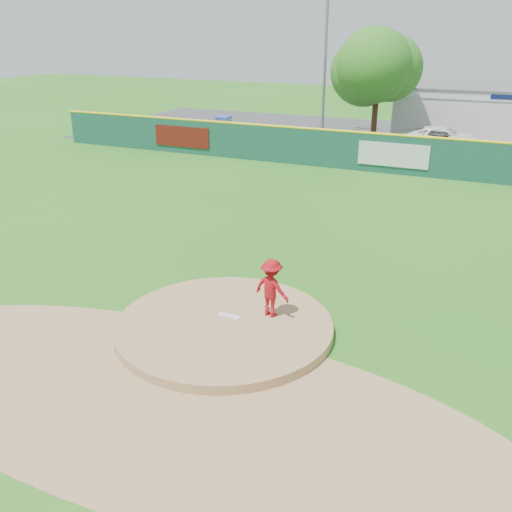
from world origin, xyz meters
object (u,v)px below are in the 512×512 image
at_px(pitcher, 272,288).
at_px(light_pole_left, 326,42).
at_px(van, 442,139).
at_px(deciduous_tree, 378,70).
at_px(playground_slide, 223,126).

xyz_separation_m(pitcher, light_pole_left, (-6.95, 26.17, 5.03)).
distance_m(pitcher, van, 24.25).
bearing_deg(pitcher, deciduous_tree, -68.36).
height_order(playground_slide, light_pole_left, light_pole_left).
relative_size(pitcher, light_pole_left, 0.14).
distance_m(pitcher, playground_slide, 26.42).
bearing_deg(van, playground_slide, 90.55).
xyz_separation_m(playground_slide, deciduous_tree, (10.06, 1.17, 3.87)).
distance_m(deciduous_tree, light_pole_left, 4.72).
height_order(pitcher, van, pitcher).
bearing_deg(playground_slide, light_pole_left, 27.62).
height_order(van, deciduous_tree, deciduous_tree).
relative_size(van, playground_slide, 2.05).
height_order(deciduous_tree, light_pole_left, light_pole_left).
bearing_deg(deciduous_tree, light_pole_left, 153.43).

